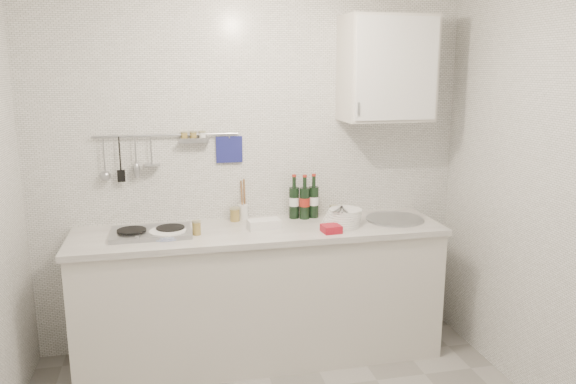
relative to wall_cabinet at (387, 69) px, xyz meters
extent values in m
cube|color=silver|center=(-0.90, 0.18, -0.70)|extent=(3.00, 0.02, 2.50)
cube|color=beige|center=(-0.90, -0.12, -1.51)|extent=(2.40, 0.60, 0.88)
cube|color=silver|center=(-0.90, -0.12, -1.05)|extent=(2.44, 0.64, 0.04)
cube|color=black|center=(-0.90, -0.10, -1.90)|extent=(2.34, 0.52, 0.10)
cube|color=#93969B|center=(-1.60, -0.12, -1.01)|extent=(0.50, 0.32, 0.03)
cylinder|color=black|center=(-1.72, -0.12, -0.99)|extent=(0.18, 0.18, 0.01)
cylinder|color=black|center=(-1.48, -0.12, -0.99)|extent=(0.18, 0.18, 0.01)
cylinder|color=#93969B|center=(0.05, -0.12, -1.02)|extent=(0.40, 0.40, 0.02)
cylinder|color=#93969B|center=(0.05, -0.12, -1.08)|extent=(0.34, 0.34, 0.10)
cylinder|color=#93969B|center=(-1.47, 0.15, -0.43)|extent=(0.95, 0.02, 0.02)
cube|color=navy|center=(-1.06, 0.17, -0.54)|extent=(0.18, 0.02, 0.18)
cube|color=beige|center=(0.00, 0.01, 0.00)|extent=(0.60, 0.35, 0.70)
cube|color=white|center=(0.00, -0.18, 0.00)|extent=(0.56, 0.01, 0.66)
cylinder|color=#93969B|center=(-0.26, -0.19, -0.25)|extent=(0.01, 0.01, 0.08)
cylinder|color=#4E66B2|center=(-1.51, -0.17, -1.02)|extent=(0.24, 0.24, 0.01)
cylinder|color=#4E66B2|center=(-1.50, -0.17, -1.01)|extent=(0.24, 0.24, 0.01)
cylinder|color=#4E66B2|center=(-1.50, -0.17, -1.00)|extent=(0.23, 0.23, 0.01)
cylinder|color=white|center=(-0.36, -0.18, -1.02)|extent=(0.27, 0.27, 0.01)
cylinder|color=white|center=(-0.36, -0.18, -1.01)|extent=(0.26, 0.26, 0.01)
cylinder|color=white|center=(-0.35, -0.17, -1.00)|extent=(0.25, 0.25, 0.01)
cylinder|color=white|center=(-0.35, -0.17, -0.98)|extent=(0.25, 0.25, 0.01)
cylinder|color=white|center=(-0.34, -0.16, -0.97)|extent=(0.24, 0.24, 0.01)
cylinder|color=white|center=(-0.33, -0.16, -0.96)|extent=(0.24, 0.24, 0.01)
cylinder|color=white|center=(-0.33, -0.16, -0.94)|extent=(0.23, 0.23, 0.01)
cylinder|color=white|center=(-0.32, -0.15, -0.93)|extent=(0.22, 0.22, 0.01)
cube|color=white|center=(-0.88, -0.14, -1.00)|extent=(0.22, 0.13, 0.06)
cube|color=red|center=(-0.47, -0.31, -1.01)|extent=(0.13, 0.13, 0.05)
cylinder|color=white|center=(-0.97, 0.13, -0.98)|extent=(0.07, 0.07, 0.10)
cylinder|color=brown|center=(-0.97, 0.13, -0.85)|extent=(0.03, 0.05, 0.21)
cylinder|color=brown|center=(-0.98, 0.14, -0.86)|extent=(0.02, 0.04, 0.19)
cylinder|color=olive|center=(-1.04, 0.09, -0.99)|extent=(0.07, 0.07, 0.09)
cylinder|color=tan|center=(-1.04, 0.09, -0.94)|extent=(0.07, 0.07, 0.01)
cylinder|color=olive|center=(-0.47, 0.13, -0.99)|extent=(0.07, 0.07, 0.09)
cylinder|color=tan|center=(-0.47, 0.13, -0.94)|extent=(0.07, 0.07, 0.01)
cylinder|color=olive|center=(-0.34, 0.04, -0.99)|extent=(0.06, 0.06, 0.08)
cylinder|color=tan|center=(-0.34, 0.04, -0.95)|extent=(0.06, 0.06, 0.01)
cylinder|color=olive|center=(-1.32, -0.18, -0.99)|extent=(0.05, 0.05, 0.08)
cylinder|color=tan|center=(-1.32, -0.18, -0.94)|extent=(0.06, 0.06, 0.01)
camera|label=1|loc=(-1.49, -3.64, 0.01)|focal=35.00mm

